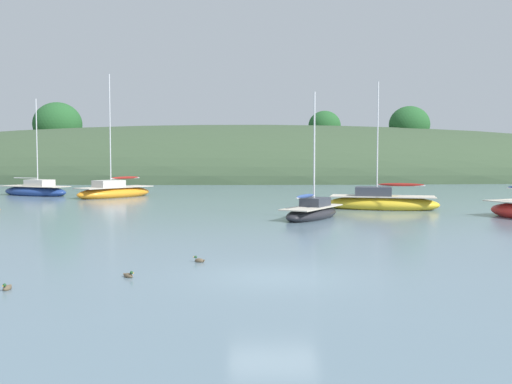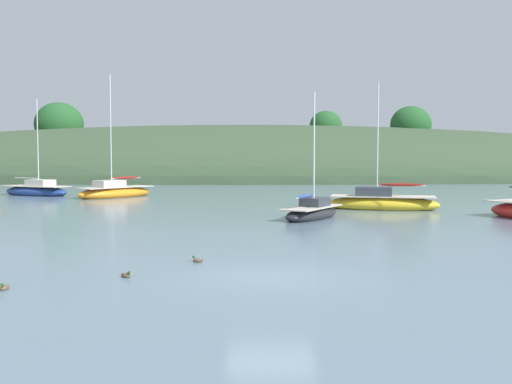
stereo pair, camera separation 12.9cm
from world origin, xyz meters
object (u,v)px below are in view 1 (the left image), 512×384
(sailboat_cream_ketch, at_px, (312,212))
(duck_lone_right, at_px, (199,260))
(sailboat_teal_outer, at_px, (114,192))
(duck_lone_left, at_px, (128,276))
(sailboat_white_near, at_px, (382,202))
(sailboat_blue_center, at_px, (36,191))
(duck_trailing, at_px, (7,288))

(sailboat_cream_ketch, height_order, duck_lone_right, sailboat_cream_ketch)
(duck_lone_right, bearing_deg, sailboat_cream_ketch, 68.14)
(sailboat_cream_ketch, bearing_deg, sailboat_teal_outer, 130.53)
(duck_lone_right, height_order, duck_lone_left, same)
(sailboat_white_near, relative_size, sailboat_teal_outer, 0.81)
(sailboat_blue_center, bearing_deg, sailboat_cream_ketch, -41.57)
(sailboat_blue_center, height_order, duck_lone_left, sailboat_blue_center)
(sailboat_teal_outer, distance_m, duck_lone_right, 31.82)
(duck_lone_left, bearing_deg, sailboat_teal_outer, 103.04)
(sailboat_cream_ketch, height_order, duck_trailing, sailboat_cream_ketch)
(duck_lone_right, bearing_deg, sailboat_teal_outer, 107.21)
(sailboat_blue_center, distance_m, sailboat_cream_ketch, 29.62)
(sailboat_white_near, bearing_deg, sailboat_blue_center, 152.72)
(sailboat_white_near, distance_m, duck_trailing, 27.15)
(sailboat_white_near, xyz_separation_m, duck_lone_left, (-12.35, -21.05, -0.38))
(sailboat_white_near, distance_m, duck_lone_right, 21.47)
(sailboat_cream_ketch, distance_m, sailboat_white_near, 7.61)
(sailboat_white_near, height_order, duck_trailing, sailboat_white_near)
(sailboat_white_near, xyz_separation_m, sailboat_teal_outer, (-19.93, 11.67, 0.01))
(sailboat_cream_ketch, relative_size, duck_lone_left, 19.09)
(sailboat_blue_center, bearing_deg, duck_lone_left, -66.86)
(duck_lone_right, bearing_deg, duck_lone_left, -128.16)
(sailboat_cream_ketch, relative_size, sailboat_white_near, 0.84)
(sailboat_cream_ketch, distance_m, duck_trailing, 19.69)
(sailboat_cream_ketch, xyz_separation_m, sailboat_white_near, (5.22, 5.53, 0.08))
(sailboat_teal_outer, bearing_deg, duck_lone_right, -72.79)
(sailboat_blue_center, xyz_separation_m, duck_lone_left, (15.03, -35.17, -0.36))
(sailboat_blue_center, relative_size, sailboat_white_near, 1.02)
(duck_lone_left, bearing_deg, duck_lone_right, 51.84)
(sailboat_blue_center, xyz_separation_m, duck_lone_right, (16.87, -32.84, -0.36))
(sailboat_blue_center, bearing_deg, sailboat_teal_outer, -18.21)
(sailboat_cream_ketch, height_order, sailboat_teal_outer, sailboat_teal_outer)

